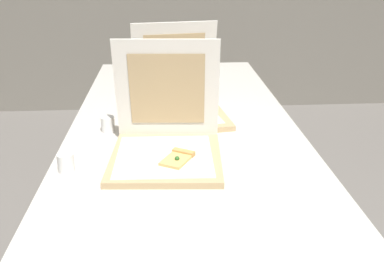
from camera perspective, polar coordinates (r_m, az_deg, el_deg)
name	(u,v)px	position (r m, az deg, el deg)	size (l,w,h in m)	color
table	(184,140)	(1.74, -1.01, -1.11)	(0.93, 2.20, 0.74)	beige
pizza_box_front	(166,142)	(1.47, -3.45, -1.45)	(0.40, 0.40, 0.39)	tan
pizza_box_middle	(179,103)	(1.85, -1.71, 3.78)	(0.42, 0.43, 0.39)	tan
cup_white_far	(131,96)	(2.04, -8.19, 4.66)	(0.05, 0.05, 0.06)	white
cup_white_near_left	(66,163)	(1.45, -16.51, -4.00)	(0.05, 0.05, 0.06)	white
cup_white_mid	(108,124)	(1.72, -11.17, 0.97)	(0.05, 0.05, 0.06)	white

